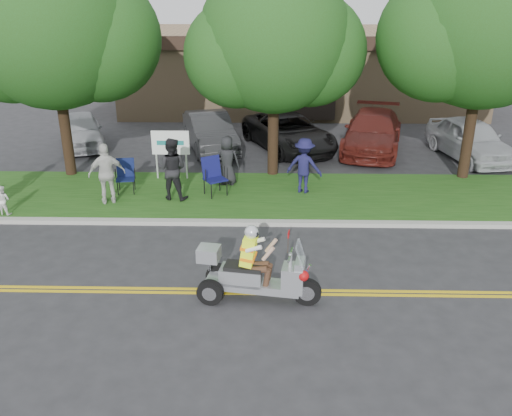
{
  "coord_description": "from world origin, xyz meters",
  "views": [
    {
      "loc": [
        0.33,
        -10.69,
        6.22
      ],
      "look_at": [
        0.04,
        2.0,
        0.94
      ],
      "focal_mm": 38.0,
      "sensor_mm": 36.0,
      "label": 1
    }
  ],
  "objects_px": {
    "parked_car_right": "(373,132)",
    "parked_car_mid": "(289,132)",
    "spectator_adult_right": "(107,174)",
    "parked_car_far_left": "(81,130)",
    "lawn_chair_b": "(213,173)",
    "trike_scooter": "(253,274)",
    "parked_car_far_right": "(470,139)",
    "lawn_chair_a": "(126,173)",
    "parked_car_left": "(210,132)",
    "spectator_adult_mid": "(172,169)"
  },
  "relations": [
    {
      "from": "lawn_chair_a",
      "to": "parked_car_far_left",
      "type": "bearing_deg",
      "value": 111.64
    },
    {
      "from": "parked_car_mid",
      "to": "spectator_adult_right",
      "type": "bearing_deg",
      "value": -156.43
    },
    {
      "from": "spectator_adult_right",
      "to": "parked_car_far_right",
      "type": "xyz_separation_m",
      "value": [
        12.42,
        5.08,
        -0.26
      ]
    },
    {
      "from": "spectator_adult_mid",
      "to": "trike_scooter",
      "type": "bearing_deg",
      "value": 125.93
    },
    {
      "from": "trike_scooter",
      "to": "lawn_chair_a",
      "type": "bearing_deg",
      "value": 133.74
    },
    {
      "from": "spectator_adult_right",
      "to": "parked_car_mid",
      "type": "height_order",
      "value": "spectator_adult_right"
    },
    {
      "from": "parked_car_far_left",
      "to": "spectator_adult_right",
      "type": "bearing_deg",
      "value": -87.1
    },
    {
      "from": "trike_scooter",
      "to": "lawn_chair_b",
      "type": "xyz_separation_m",
      "value": [
        -1.41,
        5.98,
        0.17
      ]
    },
    {
      "from": "lawn_chair_b",
      "to": "parked_car_left",
      "type": "height_order",
      "value": "parked_car_left"
    },
    {
      "from": "lawn_chair_a",
      "to": "parked_car_far_right",
      "type": "bearing_deg",
      "value": 9.89
    },
    {
      "from": "parked_car_far_left",
      "to": "parked_car_left",
      "type": "xyz_separation_m",
      "value": [
        5.31,
        -0.33,
        0.05
      ]
    },
    {
      "from": "parked_car_mid",
      "to": "parked_car_far_right",
      "type": "relative_size",
      "value": 1.12
    },
    {
      "from": "lawn_chair_a",
      "to": "parked_car_right",
      "type": "xyz_separation_m",
      "value": [
        8.64,
        5.15,
        0.07
      ]
    },
    {
      "from": "trike_scooter",
      "to": "parked_car_far_right",
      "type": "xyz_separation_m",
      "value": [
        7.95,
        10.22,
        0.17
      ]
    },
    {
      "from": "lawn_chair_a",
      "to": "lawn_chair_b",
      "type": "bearing_deg",
      "value": -11.69
    },
    {
      "from": "trike_scooter",
      "to": "parked_car_left",
      "type": "xyz_separation_m",
      "value": [
        -2.05,
        11.18,
        0.14
      ]
    },
    {
      "from": "trike_scooter",
      "to": "spectator_adult_right",
      "type": "xyz_separation_m",
      "value": [
        -4.47,
        5.14,
        0.42
      ]
    },
    {
      "from": "parked_car_right",
      "to": "spectator_adult_right",
      "type": "bearing_deg",
      "value": -131.14
    },
    {
      "from": "parked_car_mid",
      "to": "trike_scooter",
      "type": "bearing_deg",
      "value": -119.97
    },
    {
      "from": "parked_car_right",
      "to": "parked_car_mid",
      "type": "bearing_deg",
      "value": -166.61
    },
    {
      "from": "parked_car_far_right",
      "to": "trike_scooter",
      "type": "bearing_deg",
      "value": -139.01
    },
    {
      "from": "parked_car_mid",
      "to": "parked_car_far_left",
      "type": "bearing_deg",
      "value": 154.38
    },
    {
      "from": "spectator_adult_right",
      "to": "parked_car_far_left",
      "type": "bearing_deg",
      "value": -86.46
    },
    {
      "from": "spectator_adult_mid",
      "to": "spectator_adult_right",
      "type": "relative_size",
      "value": 1.04
    },
    {
      "from": "parked_car_far_left",
      "to": "parked_car_mid",
      "type": "distance_m",
      "value": 8.46
    },
    {
      "from": "spectator_adult_right",
      "to": "parked_car_mid",
      "type": "xyz_separation_m",
      "value": [
        5.58,
        6.19,
        -0.32
      ]
    },
    {
      "from": "lawn_chair_b",
      "to": "parked_car_far_left",
      "type": "height_order",
      "value": "parked_car_far_left"
    },
    {
      "from": "lawn_chair_a",
      "to": "parked_car_mid",
      "type": "distance_m",
      "value": 7.43
    },
    {
      "from": "lawn_chair_b",
      "to": "parked_car_far_right",
      "type": "xyz_separation_m",
      "value": [
        9.36,
        4.24,
        -0.0
      ]
    },
    {
      "from": "parked_car_left",
      "to": "trike_scooter",
      "type": "bearing_deg",
      "value": -96.47
    },
    {
      "from": "parked_car_far_right",
      "to": "parked_car_far_left",
      "type": "bearing_deg",
      "value": 164.05
    },
    {
      "from": "parked_car_right",
      "to": "parked_car_left",
      "type": "bearing_deg",
      "value": -164.85
    },
    {
      "from": "parked_car_right",
      "to": "lawn_chair_a",
      "type": "bearing_deg",
      "value": -134.82
    },
    {
      "from": "parked_car_far_left",
      "to": "lawn_chair_b",
      "type": "bearing_deg",
      "value": -64.39
    },
    {
      "from": "trike_scooter",
      "to": "parked_car_right",
      "type": "relative_size",
      "value": 0.5
    },
    {
      "from": "lawn_chair_b",
      "to": "spectator_adult_right",
      "type": "xyz_separation_m",
      "value": [
        -3.06,
        -0.84,
        0.25
      ]
    },
    {
      "from": "trike_scooter",
      "to": "spectator_adult_mid",
      "type": "relative_size",
      "value": 1.38
    },
    {
      "from": "parked_car_far_left",
      "to": "parked_car_mid",
      "type": "height_order",
      "value": "parked_car_mid"
    },
    {
      "from": "lawn_chair_a",
      "to": "parked_car_right",
      "type": "bearing_deg",
      "value": 22.03
    },
    {
      "from": "trike_scooter",
      "to": "parked_car_mid",
      "type": "distance_m",
      "value": 11.39
    },
    {
      "from": "parked_car_far_left",
      "to": "parked_car_right",
      "type": "distance_m",
      "value": 11.81
    },
    {
      "from": "trike_scooter",
      "to": "lawn_chair_a",
      "type": "height_order",
      "value": "trike_scooter"
    },
    {
      "from": "spectator_adult_mid",
      "to": "parked_car_mid",
      "type": "xyz_separation_m",
      "value": [
        3.71,
        5.8,
        -0.35
      ]
    },
    {
      "from": "lawn_chair_a",
      "to": "parked_car_left",
      "type": "xyz_separation_m",
      "value": [
        2.14,
        5.06,
        0.04
      ]
    },
    {
      "from": "lawn_chair_a",
      "to": "parked_car_mid",
      "type": "bearing_deg",
      "value": 35.75
    },
    {
      "from": "parked_car_far_left",
      "to": "spectator_adult_mid",
      "type": "bearing_deg",
      "value": -72.98
    },
    {
      "from": "parked_car_left",
      "to": "parked_car_right",
      "type": "bearing_deg",
      "value": -16.07
    },
    {
      "from": "trike_scooter",
      "to": "lawn_chair_b",
      "type": "height_order",
      "value": "trike_scooter"
    },
    {
      "from": "parked_car_right",
      "to": "trike_scooter",
      "type": "bearing_deg",
      "value": -97.18
    },
    {
      "from": "lawn_chair_a",
      "to": "spectator_adult_right",
      "type": "relative_size",
      "value": 0.57
    }
  ]
}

